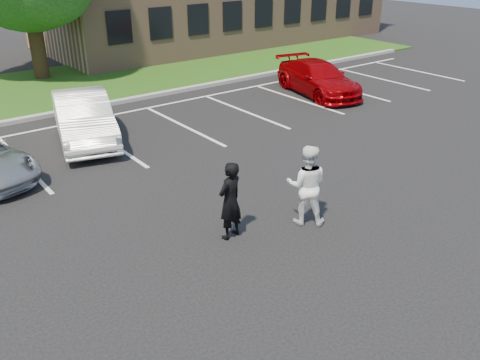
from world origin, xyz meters
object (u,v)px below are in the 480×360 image
at_px(man_black_suit, 230,201).
at_px(car_white_sedan, 84,118).
at_px(man_white_shirt, 306,185).
at_px(car_red_compact, 318,78).

bearing_deg(man_black_suit, car_white_sedan, -101.99).
bearing_deg(man_white_shirt, man_black_suit, 26.70).
distance_m(man_black_suit, car_red_compact, 12.31).
bearing_deg(car_red_compact, man_white_shirt, -124.27).
distance_m(car_white_sedan, car_red_compact, 10.19).
height_order(man_black_suit, car_red_compact, man_black_suit).
relative_size(car_white_sedan, car_red_compact, 1.00).
height_order(man_white_shirt, car_white_sedan, man_white_shirt).
relative_size(man_black_suit, car_red_compact, 0.38).
bearing_deg(man_white_shirt, car_white_sedan, -33.30).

